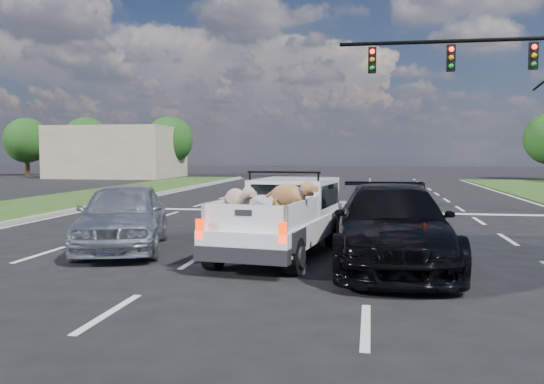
{
  "coord_description": "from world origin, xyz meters",
  "views": [
    {
      "loc": [
        1.79,
        -11.3,
        2.23
      ],
      "look_at": [
        -0.49,
        2.0,
        1.28
      ],
      "focal_mm": 38.0,
      "sensor_mm": 36.0,
      "label": 1
    }
  ],
  "objects": [
    {
      "name": "ground",
      "position": [
        0.0,
        0.0,
        0.0
      ],
      "size": [
        160.0,
        160.0,
        0.0
      ],
      "primitive_type": "plane",
      "color": "black",
      "rests_on": "ground"
    },
    {
      "name": "road_markings",
      "position": [
        0.0,
        6.56,
        0.01
      ],
      "size": [
        17.75,
        60.0,
        0.01
      ],
      "color": "silver",
      "rests_on": "ground"
    },
    {
      "name": "curb_left",
      "position": [
        -9.05,
        6.0,
        0.07
      ],
      "size": [
        0.15,
        60.0,
        0.14
      ],
      "primitive_type": "cube",
      "color": "gray",
      "rests_on": "ground"
    },
    {
      "name": "traffic_signal",
      "position": [
        7.2,
        10.5,
        4.73
      ],
      "size": [
        9.11,
        0.31,
        7.0
      ],
      "color": "black",
      "rests_on": "ground"
    },
    {
      "name": "building_left",
      "position": [
        -20.0,
        36.0,
        2.2
      ],
      "size": [
        10.0,
        8.0,
        4.4
      ],
      "primitive_type": "cube",
      "color": "tan",
      "rests_on": "ground"
    },
    {
      "name": "tree_far_a",
      "position": [
        -30.0,
        38.0,
        3.29
      ],
      "size": [
        4.2,
        4.2,
        5.4
      ],
      "color": "#332114",
      "rests_on": "ground"
    },
    {
      "name": "tree_far_b",
      "position": [
        -24.0,
        38.0,
        3.29
      ],
      "size": [
        4.2,
        4.2,
        5.4
      ],
      "color": "#332114",
      "rests_on": "ground"
    },
    {
      "name": "tree_far_c",
      "position": [
        -16.0,
        38.0,
        3.29
      ],
      "size": [
        4.2,
        4.2,
        5.4
      ],
      "color": "#332114",
      "rests_on": "ground"
    },
    {
      "name": "pickup_truck",
      "position": [
        -0.06,
        0.87,
        0.85
      ],
      "size": [
        2.39,
        5.03,
        1.81
      ],
      "rotation": [
        0.0,
        0.0,
        -0.14
      ],
      "color": "black",
      "rests_on": "ground"
    },
    {
      "name": "silver_sedan",
      "position": [
        -3.77,
        0.98,
        0.77
      ],
      "size": [
        3.05,
        4.86,
        1.54
      ],
      "primitive_type": "imported",
      "rotation": [
        0.0,
        0.0,
        0.29
      ],
      "color": "silver",
      "rests_on": "ground"
    },
    {
      "name": "black_coupe",
      "position": [
        2.2,
        0.04,
        0.79
      ],
      "size": [
        2.4,
        5.5,
        1.58
      ],
      "primitive_type": "imported",
      "rotation": [
        0.0,
        0.0,
        0.04
      ],
      "color": "black",
      "rests_on": "ground"
    }
  ]
}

